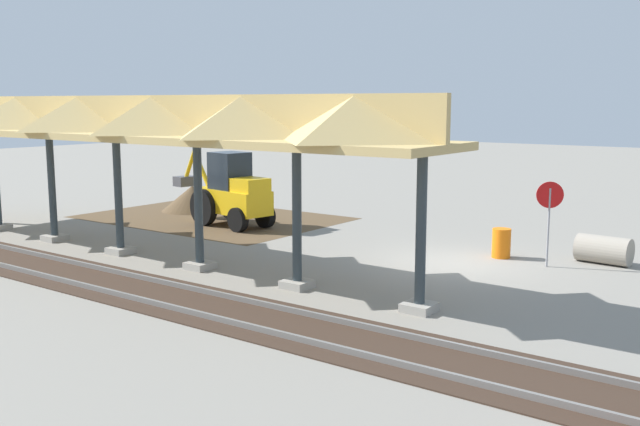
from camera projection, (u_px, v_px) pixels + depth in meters
The scene contains 9 objects.
ground_plane at pixel (456, 263), 21.00m from camera, with size 120.00×120.00×0.00m, color gray.
dirt_work_zone at pixel (212, 218), 29.22m from camera, with size 10.16×7.00×0.01m, color brown.
platform_canopy at pixel (115, 120), 21.71m from camera, with size 22.34×3.20×4.90m.
rail_tracks at pixel (298, 327), 14.98m from camera, with size 60.00×2.58×0.15m.
stop_sign at pixel (549, 206), 20.29m from camera, with size 0.69×0.38×2.47m.
backhoe at pixel (231, 193), 27.19m from camera, with size 5.25×2.16×2.82m.
dirt_mound at pixel (193, 211), 31.17m from camera, with size 5.38×5.38×2.18m, color brown.
concrete_pipe at pixel (603, 250), 20.91m from camera, with size 1.57×0.94×0.83m.
traffic_barrel at pixel (501, 243), 21.70m from camera, with size 0.56×0.56×0.90m, color orange.
Camera 1 is at (-8.93, 18.90, 4.72)m, focal length 40.00 mm.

